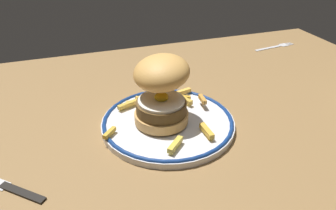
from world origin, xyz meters
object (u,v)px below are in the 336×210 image
object	(u,v)px
burger	(161,89)
knife	(4,185)
fork	(275,46)
dinner_plate	(168,122)

from	to	relation	value
burger	knife	bearing A→B (deg)	-163.39
knife	burger	bearing A→B (deg)	16.61
fork	dinner_plate	bearing A→B (deg)	-146.33
knife	fork	bearing A→B (deg)	26.99
dinner_plate	fork	distance (cm)	54.05
dinner_plate	knife	size ratio (longest dim) A/B	1.76
dinner_plate	fork	bearing A→B (deg)	33.67
dinner_plate	knife	xyz separation A→B (cm)	(-28.22, -7.32, -0.58)
burger	fork	bearing A→B (deg)	32.39
burger	knife	world-z (taller)	burger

